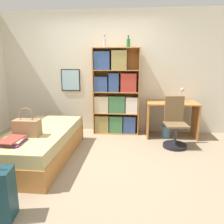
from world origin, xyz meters
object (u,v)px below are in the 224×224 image
Objects in this scene: bottle_green at (105,43)px; waste_bin at (166,131)px; bed at (42,144)px; handbag at (27,127)px; desk_chair at (175,131)px; bookcase at (115,95)px; bottle_brown at (128,43)px; book_stack_on_bed at (12,141)px; desk_lamp at (183,91)px; desk at (172,113)px.

waste_bin is at bearing -8.01° from bottle_green.
bed reaches higher than waste_bin.
desk_chair is at bearing 24.03° from handbag.
bottle_green is (0.92, 1.71, 1.30)m from handbag.
bottle_green is (-0.22, -0.00, 1.06)m from bookcase.
bottle_green is at bearing 179.81° from bottle_brown.
bottle_brown is 0.95× the size of waste_bin.
book_stack_on_bed reaches higher than bed.
bookcase is 5.36× the size of desk_lamp.
bottle_brown is 1.96m from desk_chair.
desk is at bearing -6.12° from bookcase.
bookcase is 1.97× the size of desk_chair.
bottle_green is 2.21m from waste_bin.
desk_chair reaches higher than bed.
bookcase reaches higher than desk.
bed is at bearing -121.17° from bottle_green.
bookcase reaches higher than book_stack_on_bed.
desk is (1.40, -0.13, -1.41)m from bottle_green.
handbag is 2.07m from bookcase.
bookcase is 1.45m from desk_chair.
bottle_brown is at bearing 172.29° from desk.
desk_chair reaches higher than book_stack_on_bed.
desk_chair is (2.35, 1.33, -0.21)m from book_stack_on_bed.
bottle_brown is at bearing 46.56° from bed.
book_stack_on_bed is 2.95m from waste_bin.
bottle_brown is at bearing -0.19° from bottle_green.
bookcase reaches higher than desk_chair.
bed is 2.34m from bottle_green.
desk_chair is at bearing -26.69° from bottle_green.
handbag is at bearing -145.38° from waste_bin.
desk is (2.37, 1.90, -0.02)m from book_stack_on_bed.
desk is (0.92, -0.12, -1.41)m from bottle_brown.
desk_lamp reaches higher than desk_chair.
book_stack_on_bed is 2.64m from bottle_green.
bottle_brown is (1.33, 1.41, 1.67)m from bed.
desk_lamp is at bearing 10.65° from desk.
desk_lamp is at bearing -4.41° from bottle_brown.
bookcase is 1.31m from waste_bin.
bottle_brown is at bearing 167.52° from waste_bin.
bed is 5.15× the size of book_stack_on_bed.
bottle_brown is 0.23× the size of desk.
desk_lamp reaches higher than handbag.
handbag is 3.01m from desk_lamp.
book_stack_on_bed is at bearing -101.62° from bed.
bed is at bearing -150.30° from desk.
handbag reaches higher than book_stack_on_bed.
bottle_brown is 0.69× the size of desk_lamp.
bookcase reaches higher than handbag.
bed is 2.87m from desk_lamp.
desk_chair is at bearing 17.84° from bed.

